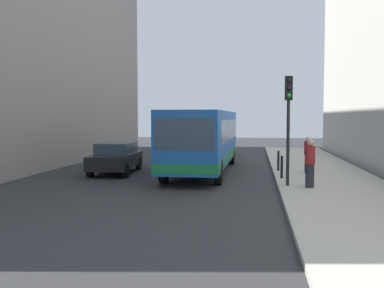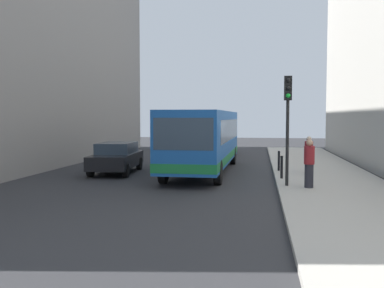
{
  "view_description": "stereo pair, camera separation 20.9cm",
  "coord_description": "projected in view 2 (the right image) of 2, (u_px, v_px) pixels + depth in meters",
  "views": [
    {
      "loc": [
        2.3,
        -18.31,
        2.73
      ],
      "look_at": [
        -0.47,
        1.25,
        1.52
      ],
      "focal_mm": 41.39,
      "sensor_mm": 36.0,
      "label": 1
    },
    {
      "loc": [
        2.51,
        -18.28,
        2.73
      ],
      "look_at": [
        -0.47,
        1.25,
        1.52
      ],
      "focal_mm": 41.39,
      "sensor_mm": 36.0,
      "label": 2
    }
  ],
  "objects": [
    {
      "name": "traffic_light",
      "position": [
        288.0,
        110.0,
        16.47
      ],
      "size": [
        0.28,
        0.33,
        4.1
      ],
      "color": "black",
      "rests_on": "sidewalk"
    },
    {
      "name": "ground_plane",
      "position": [
        199.0,
        182.0,
        18.58
      ],
      "size": [
        80.0,
        80.0,
        0.0
      ],
      "primitive_type": "plane",
      "color": "#2D2D30"
    },
    {
      "name": "bollard_near",
      "position": [
        282.0,
        167.0,
        18.55
      ],
      "size": [
        0.11,
        0.11,
        0.95
      ],
      "primitive_type": "cylinder",
      "color": "black",
      "rests_on": "sidewalk"
    },
    {
      "name": "sidewalk",
      "position": [
        332.0,
        183.0,
        17.76
      ],
      "size": [
        4.4,
        40.0,
        0.15
      ],
      "primitive_type": "cube",
      "color": "#ADA89E",
      "rests_on": "ground"
    },
    {
      "name": "bollard_mid",
      "position": [
        279.0,
        161.0,
        21.23
      ],
      "size": [
        0.11,
        0.11,
        0.95
      ],
      "primitive_type": "cylinder",
      "color": "black",
      "rests_on": "sidewalk"
    },
    {
      "name": "pedestrian_mid_sidewalk",
      "position": [
        309.0,
        155.0,
        20.44
      ],
      "size": [
        0.38,
        0.38,
        1.68
      ],
      "rotation": [
        0.0,
        0.0,
        3.38
      ],
      "color": "#26262D",
      "rests_on": "sidewalk"
    },
    {
      "name": "bus",
      "position": [
        204.0,
        137.0,
        21.81
      ],
      "size": [
        2.71,
        11.06,
        3.0
      ],
      "rotation": [
        0.0,
        0.0,
        3.12
      ],
      "color": "#19519E",
      "rests_on": "ground"
    },
    {
      "name": "car_beside_bus",
      "position": [
        117.0,
        157.0,
        21.52
      ],
      "size": [
        2.11,
        4.51,
        1.48
      ],
      "rotation": [
        0.0,
        0.0,
        3.21
      ],
      "color": "black",
      "rests_on": "ground"
    },
    {
      "name": "pedestrian_near_signal",
      "position": [
        309.0,
        164.0,
        16.1
      ],
      "size": [
        0.38,
        0.38,
        1.76
      ],
      "rotation": [
        0.0,
        0.0,
        2.97
      ],
      "color": "#26262D",
      "rests_on": "sidewalk"
    },
    {
      "name": "car_behind_bus",
      "position": [
        222.0,
        144.0,
        31.83
      ],
      "size": [
        2.08,
        4.5,
        1.48
      ],
      "rotation": [
        0.0,
        0.0,
        3.2
      ],
      "color": "#A5A8AD",
      "rests_on": "ground"
    }
  ]
}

